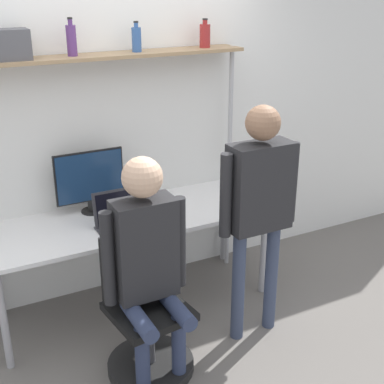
# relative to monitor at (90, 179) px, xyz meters

# --- Properties ---
(ground_plane) EXTENTS (12.00, 12.00, 0.00)m
(ground_plane) POSITION_rel_monitor_xyz_m (0.21, -0.61, -1.00)
(ground_plane) COLOR slate
(wall_back) EXTENTS (8.00, 0.06, 2.70)m
(wall_back) POSITION_rel_monitor_xyz_m (0.21, 0.18, 0.35)
(wall_back) COLOR white
(wall_back) RESTS_ON ground_plane
(desk) EXTENTS (2.10, 0.74, 0.75)m
(desk) POSITION_rel_monitor_xyz_m (0.21, -0.22, -0.32)
(desk) COLOR white
(desk) RESTS_ON ground_plane
(shelf_unit) EXTENTS (1.99, 0.27, 1.89)m
(shelf_unit) POSITION_rel_monitor_xyz_m (0.21, 0.00, 0.62)
(shelf_unit) COLOR #997A56
(shelf_unit) RESTS_ON ground_plane
(monitor) EXTENTS (0.51, 0.16, 0.47)m
(monitor) POSITION_rel_monitor_xyz_m (0.00, 0.00, 0.00)
(monitor) COLOR black
(monitor) RESTS_ON desk
(laptop) EXTENTS (0.34, 0.26, 0.26)m
(laptop) POSITION_rel_monitor_xyz_m (0.09, -0.36, -0.19)
(laptop) COLOR #333338
(laptop) RESTS_ON desk
(cell_phone) EXTENTS (0.07, 0.15, 0.01)m
(cell_phone) POSITION_rel_monitor_xyz_m (0.34, -0.38, -0.25)
(cell_phone) COLOR silver
(cell_phone) RESTS_ON desk
(office_chair) EXTENTS (0.56, 0.56, 0.92)m
(office_chair) POSITION_rel_monitor_xyz_m (0.03, -0.93, -0.72)
(office_chair) COLOR black
(office_chair) RESTS_ON ground_plane
(person_seated) EXTENTS (0.54, 0.48, 1.44)m
(person_seated) POSITION_rel_monitor_xyz_m (0.04, -0.97, -0.15)
(person_seated) COLOR #2D3856
(person_seated) RESTS_ON ground_plane
(person_standing) EXTENTS (0.59, 0.22, 1.65)m
(person_standing) POSITION_rel_monitor_xyz_m (0.85, -0.94, 0.05)
(person_standing) COLOR #38425B
(person_standing) RESTS_ON ground_plane
(bottle_purple) EXTENTS (0.07, 0.07, 0.25)m
(bottle_purple) POSITION_rel_monitor_xyz_m (-0.05, 0.00, 0.99)
(bottle_purple) COLOR #593372
(bottle_purple) RESTS_ON shelf_unit
(bottle_red) EXTENTS (0.08, 0.08, 0.21)m
(bottle_red) POSITION_rel_monitor_xyz_m (0.95, 0.00, 0.97)
(bottle_red) COLOR maroon
(bottle_red) RESTS_ON shelf_unit
(bottle_blue) EXTENTS (0.07, 0.07, 0.21)m
(bottle_blue) POSITION_rel_monitor_xyz_m (0.41, 0.00, 0.97)
(bottle_blue) COLOR #335999
(bottle_blue) RESTS_ON shelf_unit
(storage_box) EXTENTS (0.30, 0.18, 0.19)m
(storage_box) POSITION_rel_monitor_xyz_m (-0.48, 0.00, 0.98)
(storage_box) COLOR #4C4C51
(storage_box) RESTS_ON shelf_unit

